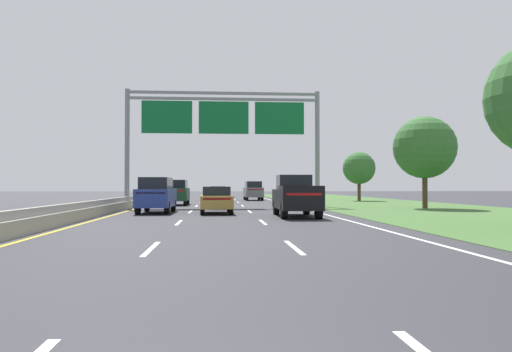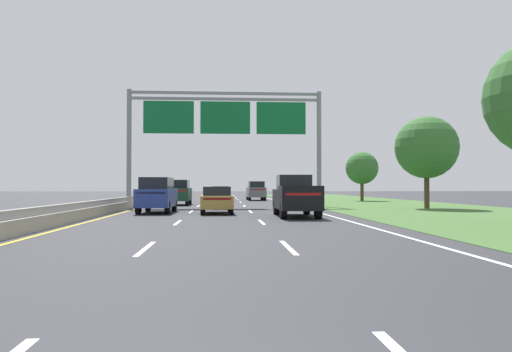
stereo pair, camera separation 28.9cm
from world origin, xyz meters
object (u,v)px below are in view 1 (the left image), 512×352
Objects in this scene: roadside_tree_far at (359,168)px; car_gold_centre_lane_sedan at (216,199)px; car_blue_left_lane_suv at (156,194)px; roadside_tree_mid at (425,148)px; pickup_truck_black at (296,196)px; car_navy_centre_lane_sedan at (218,194)px; overhead_sign_gantry at (224,123)px; car_darkgreen_left_lane_suv at (177,192)px; car_grey_right_lane_suv at (253,190)px.

car_gold_centre_lane_sedan is at bearing -123.60° from roadside_tree_far.
roadside_tree_mid reaches higher than car_blue_left_lane_suv.
car_blue_left_lane_suv is (-7.74, 4.09, 0.02)m from pickup_truck_black.
overhead_sign_gantry is at bearing -178.84° from car_navy_centre_lane_sedan.
car_darkgreen_left_lane_suv is (-7.54, 16.25, 0.02)m from pickup_truck_black.
roadside_tree_mid reaches higher than car_gold_centre_lane_sedan.
car_blue_left_lane_suv is 0.90× the size of roadside_tree_far.
pickup_truck_black reaches higher than car_blue_left_lane_suv.
car_navy_centre_lane_sedan is at bearing -176.09° from roadside_tree_far.
roadside_tree_far reaches higher than car_navy_centre_lane_sedan.
car_navy_centre_lane_sedan is (-0.45, 12.80, -5.63)m from overhead_sign_gantry.
pickup_truck_black reaches higher than car_gold_centre_lane_sedan.
car_darkgreen_left_lane_suv is at bearing 0.21° from car_blue_left_lane_suv.
roadside_tree_mid is (18.32, 4.19, 3.24)m from car_blue_left_lane_suv.
pickup_truck_black is 17.92m from car_darkgreen_left_lane_suv.
car_darkgreen_left_lane_suv is 21.24m from roadside_tree_far.
car_darkgreen_left_lane_suv is (-7.39, -12.93, 0.00)m from car_grey_right_lane_suv.
car_gold_centre_lane_sedan is (-0.08, -21.88, 0.00)m from car_navy_centre_lane_sedan.
overhead_sign_gantry is 13.99m from pickup_truck_black.
car_navy_centre_lane_sedan and car_gold_centre_lane_sedan have the same top height.
roadside_tree_far reaches higher than car_gold_centre_lane_sedan.
car_darkgreen_left_lane_suv is 13.38m from car_gold_centre_lane_sedan.
roadside_tree_mid is (10.73, -20.90, 3.24)m from car_grey_right_lane_suv.
car_darkgreen_left_lane_suv is at bearing 25.79° from pickup_truck_black.
roadside_tree_far is at bearing -86.95° from car_navy_centre_lane_sedan.
car_blue_left_lane_suv is (-0.20, -12.17, 0.00)m from car_darkgreen_left_lane_suv.
car_grey_right_lane_suv is 26.22m from car_blue_left_lane_suv.
car_navy_centre_lane_sedan is 22.66m from roadside_tree_mid.
roadside_tree_far reaches higher than car_grey_right_lane_suv.
car_blue_left_lane_suv reaches higher than car_navy_centre_lane_sedan.
car_grey_right_lane_suv is 23.72m from roadside_tree_mid.
roadside_tree_far is (11.05, 26.22, 2.45)m from pickup_truck_black.
roadside_tree_mid reaches higher than car_navy_centre_lane_sedan.
car_gold_centre_lane_sedan is 0.84× the size of roadside_tree_far.
car_blue_left_lane_suv reaches higher than car_gold_centre_lane_sedan.
car_blue_left_lane_suv is at bearing 63.06° from pickup_truck_black.
overhead_sign_gantry is 2.77× the size of pickup_truck_black.
overhead_sign_gantry is 7.66m from car_darkgreen_left_lane_suv.
car_navy_centre_lane_sedan is (-4.10, 25.19, -0.26)m from pickup_truck_black.
roadside_tree_far is (18.59, 9.97, 2.42)m from car_darkgreen_left_lane_suv.
car_gold_centre_lane_sedan is at bearing -165.20° from car_darkgreen_left_lane_suv.
car_navy_centre_lane_sedan is 1.00× the size of car_gold_centre_lane_sedan.
car_grey_right_lane_suv is at bearing 1.20° from pickup_truck_black.
car_blue_left_lane_suv is 29.14m from roadside_tree_far.
overhead_sign_gantry reaches higher than car_blue_left_lane_suv.
car_grey_right_lane_suv is at bearing -10.03° from car_gold_centre_lane_sedan.
car_darkgreen_left_lane_suv is at bearing 135.24° from overhead_sign_gantry.
overhead_sign_gantry is at bearing 163.87° from roadside_tree_mid.
car_darkgreen_left_lane_suv is at bearing -151.80° from roadside_tree_far.
roadside_tree_mid is (14.67, -16.91, 3.52)m from car_navy_centre_lane_sedan.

